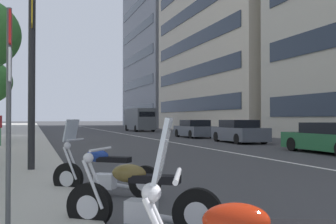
{
  "coord_description": "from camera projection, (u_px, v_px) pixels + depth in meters",
  "views": [
    {
      "loc": [
        -1.81,
        8.11,
        1.48
      ],
      "look_at": [
        14.79,
        2.35,
        1.77
      ],
      "focal_mm": 41.63,
      "sensor_mm": 36.0,
      "label": 1
    }
  ],
  "objects": [
    {
      "name": "parking_sign_by_curb",
      "position": [
        9.0,
        90.0,
        4.69
      ],
      "size": [
        0.32,
        0.06,
        2.67
      ],
      "color": "#47494C",
      "rests_on": "sidewalk_right_plaza"
    },
    {
      "name": "motorcycle_nearest_camera",
      "position": [
        140.0,
        202.0,
        4.98
      ],
      "size": [
        1.3,
        1.78,
        1.09
      ],
      "rotation": [
        0.0,
        0.0,
        0.96
      ],
      "color": "black",
      "rests_on": "ground"
    },
    {
      "name": "car_mid_block_traffic",
      "position": [
        194.0,
        129.0,
        29.98
      ],
      "size": [
        4.28,
        1.9,
        1.36
      ],
      "rotation": [
        0.0,
        0.0,
        0.0
      ],
      "color": "#4C515B",
      "rests_on": "ground"
    },
    {
      "name": "motorcycle_far_end_row",
      "position": [
        103.0,
        173.0,
        7.4
      ],
      "size": [
        1.4,
        1.86,
        1.46
      ],
      "rotation": [
        0.0,
        0.0,
        0.94
      ],
      "color": "black",
      "rests_on": "ground"
    },
    {
      "name": "office_tower_near_left",
      "position": [
        185.0,
        25.0,
        72.34
      ],
      "size": [
        22.64,
        18.7,
        37.76
      ],
      "color": "gray",
      "rests_on": "ground"
    },
    {
      "name": "car_following_behind",
      "position": [
        239.0,
        132.0,
        23.69
      ],
      "size": [
        4.28,
        2.01,
        1.38
      ],
      "rotation": [
        0.0,
        0.0,
        -0.03
      ],
      "color": "#4C515B",
      "rests_on": "ground"
    },
    {
      "name": "lane_centre_stripe",
      "position": [
        122.0,
        134.0,
        37.41
      ],
      "size": [
        110.0,
        0.16,
        0.01
      ],
      "primitive_type": "cube",
      "color": "silver",
      "rests_on": "ground"
    },
    {
      "name": "delivery_van_ahead",
      "position": [
        140.0,
        119.0,
        44.72
      ],
      "size": [
        5.88,
        2.33,
        2.58
      ],
      "rotation": [
        0.0,
        0.0,
        0.03
      ],
      "color": "#4C5156",
      "rests_on": "ground"
    },
    {
      "name": "car_lead_in_lane",
      "position": [
        332.0,
        139.0,
        16.39
      ],
      "size": [
        4.53,
        1.88,
        1.3
      ],
      "rotation": [
        0.0,
        0.0,
        -0.0
      ],
      "color": "#236038",
      "rests_on": "ground"
    }
  ]
}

